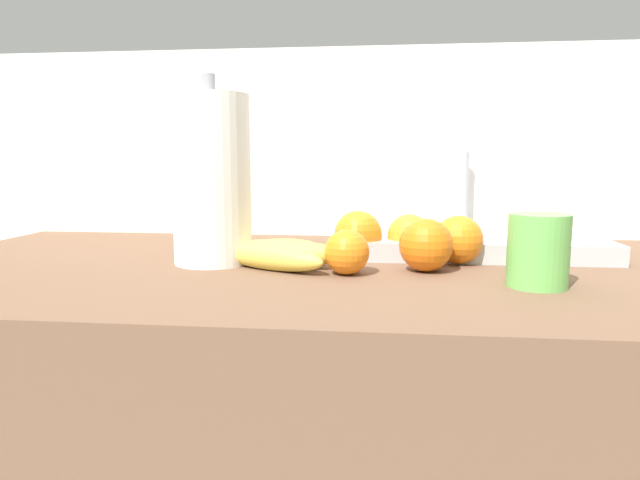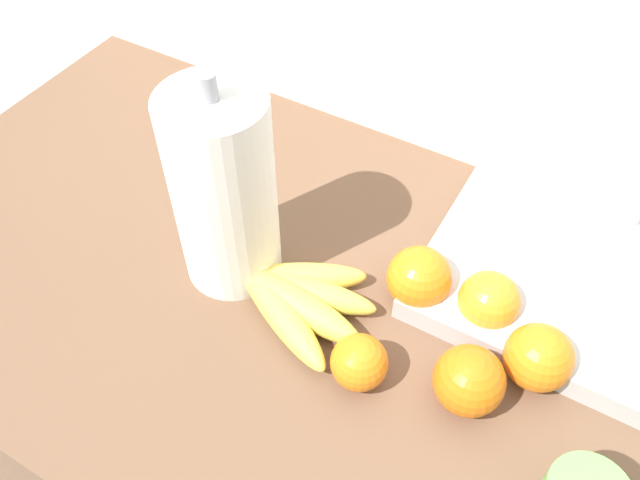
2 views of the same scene
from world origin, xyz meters
TOP-DOWN VIEW (x-y plane):
  - wall_back at (0.00, 0.36)m, footprint 1.84×0.06m
  - banana_bunch at (-0.12, -0.02)m, footprint 0.20×0.18m
  - orange_far_right at (0.11, -0.03)m, footprint 0.08×0.08m
  - orange_front at (0.00, -0.07)m, footprint 0.06×0.06m
  - orange_back_right at (0.01, 0.07)m, footprint 0.08×0.08m
  - orange_back_left at (0.09, 0.08)m, footprint 0.07×0.07m
  - orange_center at (0.17, 0.03)m, footprint 0.08×0.08m
  - paper_towel_roll at (-0.22, 0.00)m, footprint 0.12×0.12m
  - sink_basin at (0.21, 0.19)m, footprint 0.42×0.32m
  - mug at (0.25, -0.11)m, footprint 0.08×0.08m

SIDE VIEW (x-z plane):
  - wall_back at x=0.00m, z-range 0.00..1.30m
  - sink_basin at x=0.21m, z-range 0.84..1.02m
  - banana_bunch at x=-0.12m, z-range 0.91..0.95m
  - orange_front at x=0.00m, z-range 0.91..0.97m
  - orange_back_left at x=0.09m, z-range 0.91..0.98m
  - orange_center at x=0.17m, z-range 0.91..0.99m
  - orange_far_right at x=0.11m, z-range 0.91..0.99m
  - orange_back_right at x=0.01m, z-range 0.91..0.99m
  - mug at x=0.25m, z-range 0.91..1.00m
  - paper_towel_roll at x=-0.22m, z-range 0.89..1.19m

